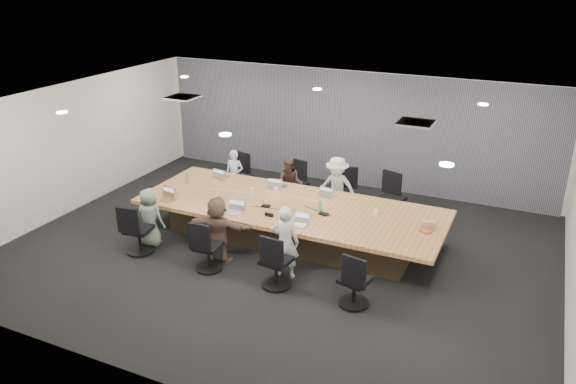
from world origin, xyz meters
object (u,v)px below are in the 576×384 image
at_px(chair_1, 296,188).
at_px(laptop_6, 298,225).
at_px(laptop_5, 233,213).
at_px(chair_5, 208,250).
at_px(person_4, 150,217).
at_px(mug_brown, 167,188).
at_px(canvas_bag, 428,225).
at_px(chair_6, 276,265).
at_px(chair_3, 391,202).
at_px(chair_2, 342,195).
at_px(chair_4, 139,233).
at_px(laptop_1, 279,186).
at_px(person_6, 285,242).
at_px(bottle_green_right, 320,206).
at_px(snack_packet, 425,231).
at_px(person_2, 337,188).
at_px(bottle_green_left, 187,177).
at_px(bottle_clear, 252,193).
at_px(stapler, 269,215).
at_px(chair_0, 242,180).
at_px(conference_table, 290,221).
at_px(person_1, 290,184).
at_px(laptop_0, 222,176).
at_px(person_5, 218,229).
at_px(laptop_2, 327,194).
at_px(chair_7, 354,284).
at_px(person_0, 234,175).

xyz_separation_m(chair_1, laptop_6, (1.14, -2.50, 0.36)).
xyz_separation_m(chair_1, laptop_5, (-0.20, -2.50, 0.36)).
bearing_deg(chair_5, person_4, 162.74).
relative_size(laptop_6, mug_brown, 2.90).
bearing_deg(chair_5, canvas_bag, 22.82).
bearing_deg(chair_6, chair_3, 78.48).
relative_size(chair_2, chair_4, 0.99).
bearing_deg(laptop_1, chair_3, -166.61).
height_order(person_4, person_6, person_6).
height_order(laptop_1, canvas_bag, canvas_bag).
distance_m(person_6, bottle_green_right, 1.30).
relative_size(chair_5, snack_packet, 3.93).
height_order(chair_2, person_2, person_2).
xyz_separation_m(bottle_green_left, bottle_clear, (1.71, -0.23, 0.01)).
bearing_deg(stapler, laptop_6, -7.40).
height_order(chair_0, laptop_5, laptop_5).
distance_m(laptop_5, mug_brown, 1.88).
xyz_separation_m(conference_table, person_2, (0.47, 1.35, 0.28)).
bearing_deg(person_1, laptop_0, -169.47).
height_order(laptop_0, laptop_5, same).
xyz_separation_m(chair_3, person_1, (-2.20, -0.35, 0.17)).
distance_m(person_5, snack_packet, 3.69).
distance_m(chair_0, laptop_5, 2.80).
relative_size(chair_2, laptop_2, 2.52).
height_order(chair_6, mug_brown, mug_brown).
xyz_separation_m(chair_2, snack_packet, (2.18, -1.81, 0.37)).
bearing_deg(mug_brown, laptop_2, 20.61).
relative_size(person_2, laptop_2, 4.37).
distance_m(bottle_green_left, mug_brown, 0.57).
bearing_deg(chair_1, person_1, 99.45).
relative_size(person_4, stapler, 6.87).
bearing_deg(laptop_1, chair_5, 76.59).
bearing_deg(bottle_green_right, chair_4, -151.58).
xyz_separation_m(chair_0, chair_5, (1.21, -3.40, 0.02)).
relative_size(person_4, mug_brown, 11.78).
xyz_separation_m(chair_7, laptop_2, (-1.43, 2.50, 0.37)).
relative_size(person_2, laptop_5, 4.14).
relative_size(person_5, bottle_clear, 5.19).
height_order(bottle_green_left, bottle_green_right, bottle_green_right).
relative_size(person_1, laptop_6, 4.16).
xyz_separation_m(chair_1, snack_packet, (3.27, -1.81, 0.37)).
distance_m(chair_0, bottle_clear, 2.19).
bearing_deg(mug_brown, chair_7, -16.24).
bearing_deg(bottle_clear, stapler, -41.22).
xyz_separation_m(person_0, mug_brown, (-0.62, -1.72, 0.20)).
bearing_deg(chair_0, laptop_1, 163.72).
xyz_separation_m(person_2, bottle_green_right, (0.19, -1.42, 0.17)).
relative_size(conference_table, stapler, 35.35).
height_order(chair_1, bottle_green_left, bottle_green_left).
relative_size(chair_4, bottle_green_right, 3.36).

